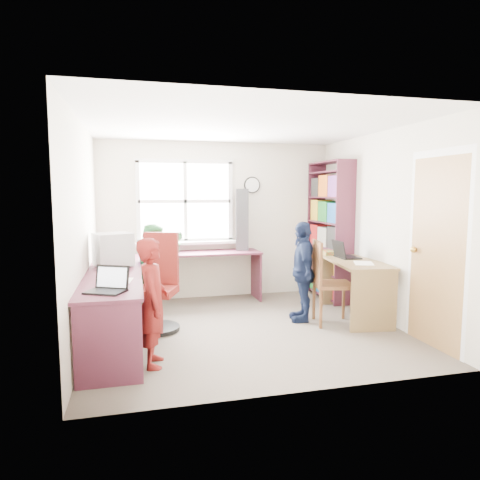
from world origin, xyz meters
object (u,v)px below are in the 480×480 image
(swivel_chair, at_px, (159,288))
(laptop_left, at_px, (108,286))
(bookshelf, at_px, (329,234))
(crt_monitor, at_px, (113,250))
(wooden_chair, at_px, (327,279))
(l_desk, at_px, (132,305))
(laptop_right, at_px, (344,254))
(person_navy, at_px, (302,271))
(person_red, at_px, (153,302))
(cd_tower, at_px, (242,220))
(person_green, at_px, (155,271))
(right_desk, at_px, (355,276))
(potted_plant, at_px, (177,242))

(swivel_chair, xyz_separation_m, laptop_left, (-0.50, -1.16, 0.31))
(bookshelf, height_order, crt_monitor, bookshelf)
(crt_monitor, bearing_deg, wooden_chair, -30.44)
(l_desk, bearing_deg, bookshelf, 26.43)
(bookshelf, relative_size, laptop_right, 5.87)
(laptop_right, relative_size, person_navy, 0.28)
(crt_monitor, height_order, laptop_right, crt_monitor)
(person_red, bearing_deg, swivel_chair, -1.35)
(bookshelf, height_order, person_navy, bookshelf)
(laptop_right, bearing_deg, person_navy, 107.92)
(swivel_chair, distance_m, wooden_chair, 2.06)
(l_desk, xyz_separation_m, laptop_right, (2.79, 0.66, 0.35))
(swivel_chair, height_order, laptop_left, swivel_chair)
(swivel_chair, distance_m, cd_tower, 1.95)
(person_navy, bearing_deg, laptop_right, 118.56)
(bookshelf, relative_size, wooden_chair, 2.01)
(wooden_chair, bearing_deg, person_navy, 149.60)
(person_green, distance_m, person_navy, 1.90)
(l_desk, relative_size, person_red, 2.42)
(l_desk, distance_m, right_desk, 2.87)
(right_desk, height_order, potted_plant, potted_plant)
(bookshelf, bearing_deg, laptop_left, -146.60)
(wooden_chair, distance_m, cd_tower, 1.80)
(person_red, bearing_deg, bookshelf, -49.39)
(person_green, height_order, person_navy, person_navy)
(potted_plant, xyz_separation_m, person_green, (-0.36, -0.70, -0.29))
(laptop_left, distance_m, potted_plant, 2.47)
(wooden_chair, relative_size, laptop_right, 2.92)
(laptop_right, height_order, person_navy, person_navy)
(right_desk, relative_size, bookshelf, 0.65)
(swivel_chair, bearing_deg, person_navy, 18.83)
(l_desk, bearing_deg, crt_monitor, 105.95)
(laptop_right, relative_size, person_red, 0.29)
(bookshelf, relative_size, laptop_left, 5.08)
(right_desk, bearing_deg, person_green, 175.41)
(cd_tower, bearing_deg, person_green, -139.02)
(cd_tower, distance_m, person_green, 1.67)
(right_desk, xyz_separation_m, person_green, (-2.54, 0.57, 0.07))
(right_desk, height_order, person_green, person_green)
(right_desk, height_order, laptop_right, laptop_right)
(l_desk, relative_size, cd_tower, 3.14)
(cd_tower, bearing_deg, person_navy, -58.61)
(potted_plant, distance_m, person_green, 0.84)
(laptop_left, bearing_deg, potted_plant, 97.00)
(l_desk, height_order, laptop_left, laptop_left)
(bookshelf, height_order, swivel_chair, bookshelf)
(crt_monitor, relative_size, person_navy, 0.40)
(bookshelf, xyz_separation_m, laptop_left, (-3.15, -2.08, -0.20))
(swivel_chair, relative_size, laptop_left, 2.78)
(bookshelf, distance_m, laptop_right, 0.85)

